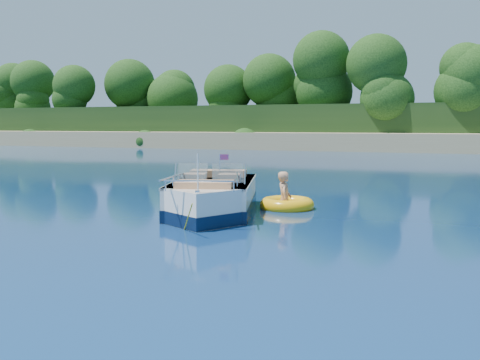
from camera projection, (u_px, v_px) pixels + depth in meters
The scene contains 6 objects.
ground at pixel (233, 240), 10.41m from camera, with size 160.00×160.00×0.00m, color #0A1949.
shoreline at pixel (410, 134), 69.70m from camera, with size 170.00×59.00×6.00m.
treeline at pixel (399, 87), 48.01m from camera, with size 150.00×7.12×8.19m.
motorboat at pixel (212, 200), 13.42m from camera, with size 2.91×5.42×1.85m.
tow_tube at pixel (287, 205), 14.30m from camera, with size 1.58×1.58×0.39m.
boy at pixel (284, 209), 14.25m from camera, with size 0.58×0.38×1.60m, color tan.
Camera 1 is at (3.72, -9.54, 2.25)m, focal length 40.00 mm.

